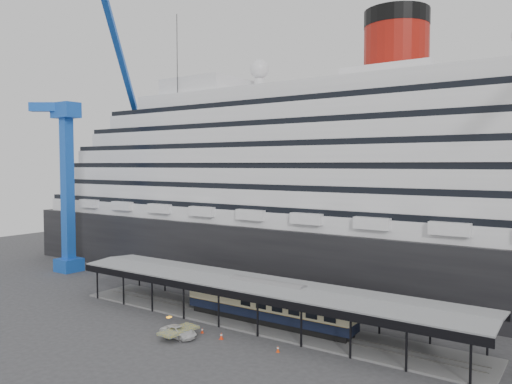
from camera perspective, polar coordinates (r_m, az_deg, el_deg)
ground at (r=61.05m, az=-2.64°, el=-15.87°), size 200.00×200.00×0.00m
cruise_ship at (r=85.40m, az=10.47°, el=2.07°), size 130.00×30.00×43.90m
platform_canopy at (r=64.21m, az=0.12°, el=-12.69°), size 56.00×9.18×5.30m
crane_blue at (r=98.02m, az=-20.20°, el=3.01°), size 22.63×19.19×47.60m
port_truck at (r=60.30m, az=-8.84°, el=-15.50°), size 4.72×2.35×1.29m
pullman_carriage at (r=63.26m, az=1.34°, el=-12.58°), size 23.09×3.24×22.65m
traffic_cone_left at (r=61.42m, az=-6.16°, el=-15.44°), size 0.42×0.42×0.66m
traffic_cone_mid at (r=59.24m, az=-3.99°, el=-16.06°), size 0.49×0.49×0.82m
traffic_cone_right at (r=55.48m, az=2.52°, el=-17.47°), size 0.47×0.47×0.72m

